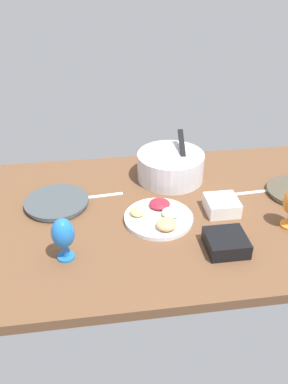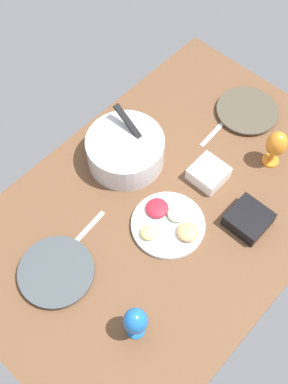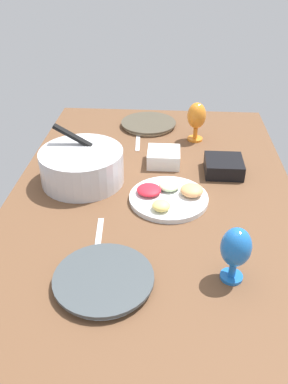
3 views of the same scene
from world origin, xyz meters
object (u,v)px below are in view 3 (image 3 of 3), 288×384
hurricane_glass_blue (236,249)px  square_bowl_black (224,165)px  fruit_platter (169,196)px  dinner_plate_right (148,124)px  hurricane_glass_orange (197,117)px  dinner_plate_left (104,280)px  mixing_bowl (82,165)px  square_bowl_white (164,156)px

hurricane_glass_blue → square_bowl_black: 58.57cm
hurricane_glass_blue → fruit_platter: bearing=25.6°
dinner_plate_right → hurricane_glass_orange: 28.02cm
dinner_plate_left → mixing_bowl: bearing=16.9°
hurricane_glass_orange → dinner_plate_right: bearing=57.5°
dinner_plate_left → dinner_plate_right: dinner_plate_left is taller
dinner_plate_right → hurricane_glass_orange: bearing=-122.5°
hurricane_glass_blue → square_bowl_black: bearing=-3.3°
hurricane_glass_orange → square_bowl_black: size_ratio=1.21×
mixing_bowl → fruit_platter: (-11.06, -32.81, -5.13)cm
hurricane_glass_blue → hurricane_glass_orange: bearing=4.3°
square_bowl_white → square_bowl_black: (-5.72, -23.69, -0.12)cm
fruit_platter → dinner_plate_left: bearing=157.8°
mixing_bowl → square_bowl_white: 34.21cm
fruit_platter → square_bowl_black: (21.08, -21.06, 1.48)cm
hurricane_glass_orange → square_bowl_black: (-29.21, -9.96, -7.79)cm
dinner_plate_left → hurricane_glass_orange: bearing=-17.0°
mixing_bowl → dinner_plate_left: bearing=-163.1°
dinner_plate_right → square_bowl_black: 53.93cm
dinner_plate_left → hurricane_glass_orange: (91.69, -27.98, 9.66)cm
mixing_bowl → hurricane_glass_orange: size_ratio=1.76×
dinner_plate_right → hurricane_glass_blue: size_ratio=1.59×
square_bowl_black → hurricane_glass_blue: bearing=176.7°
square_bowl_white → fruit_platter: bearing=-174.4°
fruit_platter → square_bowl_white: (26.80, 2.63, 1.60)cm
fruit_platter → hurricane_glass_orange: size_ratio=1.58×
mixing_bowl → hurricane_glass_blue: size_ratio=1.85×
dinner_plate_right → hurricane_glass_orange: size_ratio=1.51×
hurricane_glass_blue → square_bowl_white: 67.29cm
mixing_bowl → hurricane_glass_blue: mixing_bowl is taller
fruit_platter → square_bowl_black: 29.83cm
hurricane_glass_orange → square_bowl_white: hurricane_glass_orange is taller
dinner_plate_left → square_bowl_white: (68.20, -14.24, 2.00)cm
square_bowl_black → dinner_plate_right: bearing=36.5°
fruit_platter → hurricane_glass_orange: (50.29, -11.10, 9.27)cm
hurricane_glass_orange → fruit_platter: bearing=167.5°
dinner_plate_left → fruit_platter: 44.71cm
mixing_bowl → hurricane_glass_orange: (39.23, -43.91, 4.14)cm
hurricane_glass_orange → hurricane_glass_blue: hurricane_glass_orange is taller
dinner_plate_right → hurricane_glass_blue: 105.74cm
dinner_plate_left → dinner_plate_right: 105.94cm
dinner_plate_right → square_bowl_black: bearing=-143.5°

